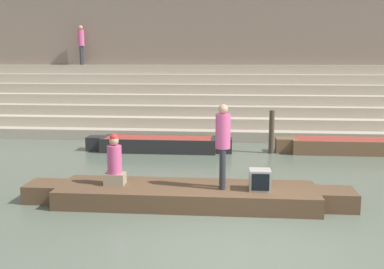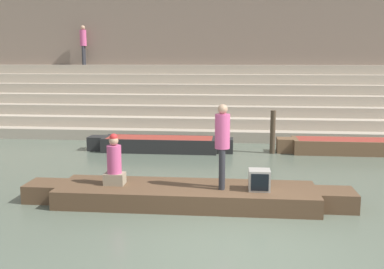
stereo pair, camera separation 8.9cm
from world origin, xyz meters
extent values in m
plane|color=#566051|center=(0.00, 0.00, 0.00)|extent=(120.00, 120.00, 0.00)
cube|color=tan|center=(0.00, 11.08, 0.20)|extent=(36.00, 4.36, 0.39)
cube|color=#B2A28D|center=(0.00, 11.39, 0.59)|extent=(36.00, 3.74, 0.39)
cube|color=tan|center=(0.00, 11.70, 0.98)|extent=(36.00, 3.12, 0.39)
cube|color=#B2A28D|center=(0.00, 12.02, 1.37)|extent=(36.00, 2.49, 0.39)
cube|color=tan|center=(0.00, 12.33, 1.76)|extent=(36.00, 1.87, 0.39)
cube|color=#B2A28D|center=(0.00, 12.64, 2.15)|extent=(36.00, 1.25, 0.39)
cube|color=tan|center=(0.00, 12.95, 2.54)|extent=(36.00, 0.62, 0.39)
cube|color=#7F6B5B|center=(0.00, 13.86, 4.61)|extent=(34.20, 1.20, 9.22)
cube|color=#4C4037|center=(0.00, 13.24, 0.30)|extent=(34.20, 0.12, 0.60)
cube|color=brown|center=(-1.14, 1.83, 0.19)|extent=(5.40, 1.40, 0.38)
cube|color=#2D2D2D|center=(-1.14, 1.83, 0.36)|extent=(4.96, 1.30, 0.05)
cube|color=brown|center=(1.94, 1.83, 0.19)|extent=(0.76, 0.77, 0.38)
cube|color=brown|center=(-4.21, 1.83, 0.19)|extent=(0.76, 0.77, 0.38)
cylinder|color=olive|center=(-1.95, 2.63, 0.28)|extent=(2.96, 0.04, 0.04)
cylinder|color=#28282D|center=(-0.39, 1.85, 0.81)|extent=(0.13, 0.13, 0.84)
cylinder|color=#28282D|center=(-0.39, 1.68, 0.81)|extent=(0.13, 0.13, 0.84)
cylinder|color=#C64C7F|center=(-0.39, 1.76, 1.58)|extent=(0.30, 0.30, 0.70)
sphere|color=tan|center=(-0.39, 1.76, 2.03)|extent=(0.20, 0.20, 0.20)
cube|color=gray|center=(-2.67, 1.84, 0.51)|extent=(0.42, 0.33, 0.25)
cylinder|color=#C64C7F|center=(-2.67, 1.84, 0.93)|extent=(0.30, 0.30, 0.60)
sphere|color=tan|center=(-2.67, 1.84, 1.33)|extent=(0.20, 0.20, 0.20)
sphere|color=red|center=(-2.67, 1.84, 1.40)|extent=(0.17, 0.17, 0.17)
cube|color=#9E998E|center=(0.37, 1.72, 0.60)|extent=(0.43, 0.39, 0.42)
cube|color=black|center=(0.37, 1.52, 0.60)|extent=(0.35, 0.02, 0.34)
cube|color=brown|center=(3.56, 7.44, 0.23)|extent=(3.66, 1.02, 0.46)
cube|color=#993328|center=(3.56, 7.44, 0.44)|extent=(3.37, 0.92, 0.05)
cube|color=brown|center=(1.47, 7.44, 0.23)|extent=(0.51, 0.56, 0.46)
cube|color=black|center=(-2.61, 7.19, 0.23)|extent=(3.76, 1.02, 0.46)
cube|color=#993328|center=(-2.61, 7.19, 0.44)|extent=(3.46, 0.92, 0.05)
cube|color=black|center=(-0.47, 7.19, 0.23)|extent=(0.53, 0.56, 0.46)
cube|color=black|center=(-4.75, 7.19, 0.23)|extent=(0.53, 0.56, 0.46)
cylinder|color=#473828|center=(1.06, 7.20, 0.70)|extent=(0.17, 0.17, 1.40)
cylinder|color=#28282D|center=(-7.08, 13.03, 3.17)|extent=(0.12, 0.12, 0.85)
cylinder|color=#28282D|center=(-7.08, 12.87, 3.17)|extent=(0.12, 0.12, 0.85)
cylinder|color=#C64C7F|center=(-7.08, 12.95, 3.95)|extent=(0.29, 0.29, 0.71)
sphere|color=tan|center=(-7.08, 12.95, 4.40)|extent=(0.20, 0.20, 0.20)
camera|label=1|loc=(-0.21, -7.21, 3.03)|focal=42.00mm
camera|label=2|loc=(-0.12, -7.20, 3.03)|focal=42.00mm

